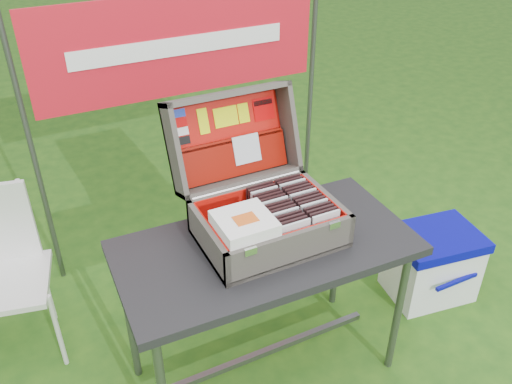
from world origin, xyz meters
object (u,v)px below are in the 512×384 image
cooler (432,263)px  cardboard_box (322,244)px  suitcase (263,181)px  chair (5,286)px  table (265,312)px

cooler → cardboard_box: bearing=145.6°
cooler → cardboard_box: (-0.46, 0.42, 0.00)m
suitcase → chair: bearing=152.5°
suitcase → cooler: (1.08, -0.01, -0.84)m
table → chair: size_ratio=1.41×
cardboard_box → chair: bearing=174.5°
table → chair: bearing=149.9°
table → cardboard_box: bearing=39.7°
suitcase → cardboard_box: 1.11m
table → chair: (-1.05, 0.65, 0.05)m
table → chair: chair is taller
suitcase → chair: suitcase is taller
cooler → suitcase: bearing=-172.5°
cardboard_box → cooler: bearing=-42.9°
cooler → cardboard_box: cardboard_box is taller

